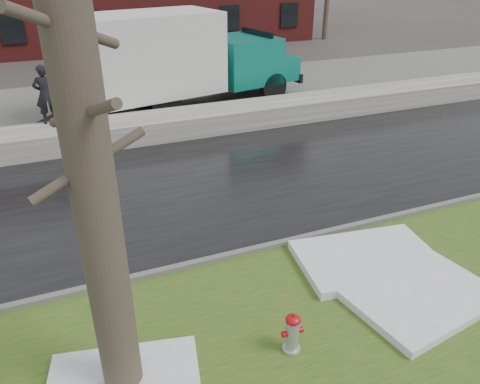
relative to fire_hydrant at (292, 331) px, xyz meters
name	(u,v)px	position (x,y,z in m)	size (l,w,h in m)	color
ground	(263,283)	(0.33, 1.76, -0.43)	(120.00, 120.00, 0.00)	#47423D
verge	(294,324)	(0.33, 0.51, -0.41)	(60.00, 4.50, 0.04)	#2E4918
road	(195,186)	(0.33, 6.26, -0.42)	(60.00, 7.00, 0.03)	black
parking_lot	(135,103)	(0.33, 14.76, -0.42)	(60.00, 9.00, 0.03)	slate
curb	(244,253)	(0.33, 2.76, -0.36)	(60.00, 0.15, 0.14)	slate
snowbank	(158,126)	(0.33, 10.46, -0.06)	(60.00, 1.60, 0.75)	beige
fire_hydrant	(292,331)	(0.00, 0.00, 0.00)	(0.36, 0.30, 0.74)	#AFB2B7
tree	(90,171)	(-2.60, 0.35, 3.09)	(1.41, 1.64, 6.91)	brown
box_truck	(170,60)	(1.60, 13.18, 1.57)	(11.49, 4.47, 3.79)	black
worker	(45,94)	(-3.04, 11.06, 1.26)	(0.69, 0.45, 1.90)	black
snow_patch_near	(417,293)	(2.77, 0.27, -0.31)	(2.60, 2.00, 0.16)	white
snow_patch_side	(367,258)	(2.56, 1.53, -0.30)	(2.80, 1.80, 0.18)	white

